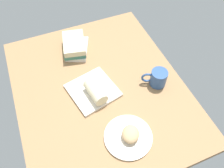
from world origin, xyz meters
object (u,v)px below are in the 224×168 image
sauce_cup (89,81)px  breakfast_wrap (95,92)px  coffee_mug (158,78)px  round_plate (128,137)px  book_stack (75,46)px  square_plate (93,90)px  scone_pastry (131,134)px

sauce_cup → breakfast_wrap: breakfast_wrap is taller
breakfast_wrap → coffee_mug: (-4.14, -34.45, -0.33)cm
round_plate → book_stack: (64.90, 6.17, 3.44)cm
breakfast_wrap → square_plate: bearing=84.2°
round_plate → breakfast_wrap: 28.50cm
scone_pastry → square_plate: (32.15, 7.36, -3.19)cm
scone_pastry → book_stack: (65.38, 7.03, 0.15)cm
square_plate → coffee_mug: size_ratio=1.76×
square_plate → book_stack: book_stack is taller
square_plate → breakfast_wrap: 6.09cm
scone_pastry → sauce_cup: bearing=11.6°
round_plate → scone_pastry: size_ratio=2.44×
round_plate → coffee_mug: coffee_mug is taller
square_plate → breakfast_wrap: bearing=-176.6°
square_plate → sauce_cup: sauce_cup is taller
round_plate → square_plate: 32.33cm
square_plate → book_stack: size_ratio=1.00×
sauce_cup → coffee_mug: (-13.65, -35.02, 2.00)cm
scone_pastry → breakfast_wrap: (27.93, 7.10, 1.18)cm
round_plate → square_plate: bearing=11.6°
round_plate → book_stack: size_ratio=0.98×
square_plate → breakfast_wrap: breakfast_wrap is taller
sauce_cup → coffee_mug: 37.64cm
round_plate → sauce_cup: sauce_cup is taller
coffee_mug → sauce_cup: bearing=68.7°
scone_pastry → square_plate: 33.14cm
coffee_mug → round_plate: bearing=129.6°
breakfast_wrap → scone_pastry: bearing=-85.0°
square_plate → round_plate: bearing=-168.4°
book_stack → coffee_mug: (-41.60, -34.38, 0.71)cm
scone_pastry → coffee_mug: bearing=-49.0°
sauce_cup → book_stack: size_ratio=0.21×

